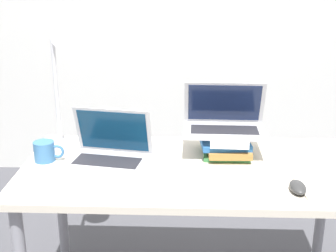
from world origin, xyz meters
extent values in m
cube|color=beige|center=(0.00, 0.36, 0.70)|extent=(1.44, 0.71, 0.03)
cylinder|color=gray|center=(-0.66, 0.65, 0.34)|extent=(0.05, 0.05, 0.68)
cylinder|color=gray|center=(0.66, 0.65, 0.34)|extent=(0.05, 0.05, 0.68)
cube|color=#B2B2B7|center=(-0.36, 0.38, 0.72)|extent=(0.37, 0.28, 0.02)
cube|color=#232328|center=(-0.36, 0.36, 0.73)|extent=(0.29, 0.16, 0.00)
cube|color=#B2B2B7|center=(-0.34, 0.46, 0.84)|extent=(0.35, 0.12, 0.22)
cube|color=#0A2D4C|center=(-0.34, 0.45, 0.84)|extent=(0.31, 0.11, 0.19)
cube|color=#33753D|center=(0.15, 0.51, 0.73)|extent=(0.20, 0.23, 0.02)
cube|color=olive|center=(0.16, 0.51, 0.75)|extent=(0.19, 0.28, 0.03)
cube|color=#235693|center=(0.14, 0.50, 0.78)|extent=(0.23, 0.23, 0.03)
cube|color=white|center=(0.16, 0.51, 0.81)|extent=(0.17, 0.27, 0.03)
cube|color=#B2B2B7|center=(0.14, 0.49, 0.83)|extent=(0.36, 0.22, 0.02)
cube|color=#232328|center=(0.14, 0.48, 0.84)|extent=(0.29, 0.12, 0.00)
cube|color=#B2B2B7|center=(0.14, 0.56, 0.94)|extent=(0.36, 0.09, 0.20)
cube|color=#0F1938|center=(0.14, 0.56, 0.94)|extent=(0.32, 0.08, 0.18)
cube|color=white|center=(0.17, 0.16, 0.72)|extent=(0.30, 0.13, 0.01)
cube|color=silver|center=(0.17, 0.16, 0.73)|extent=(0.28, 0.11, 0.00)
ellipsoid|color=#2D2D2D|center=(0.39, 0.14, 0.73)|extent=(0.06, 0.11, 0.04)
cube|color=white|center=(0.52, 0.19, 0.72)|extent=(0.26, 0.26, 0.01)
cylinder|color=teal|center=(-0.64, 0.40, 0.76)|extent=(0.09, 0.09, 0.09)
torus|color=teal|center=(-0.58, 0.40, 0.76)|extent=(0.06, 0.01, 0.06)
cylinder|color=silver|center=(-0.62, 0.60, 0.72)|extent=(0.14, 0.14, 0.01)
cylinder|color=silver|center=(-0.62, 0.60, 0.97)|extent=(0.02, 0.02, 0.48)
cone|color=silver|center=(-0.54, 0.56, 1.26)|extent=(0.16, 0.19, 0.17)
camera|label=1|loc=(-0.03, -1.45, 1.52)|focal=50.00mm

